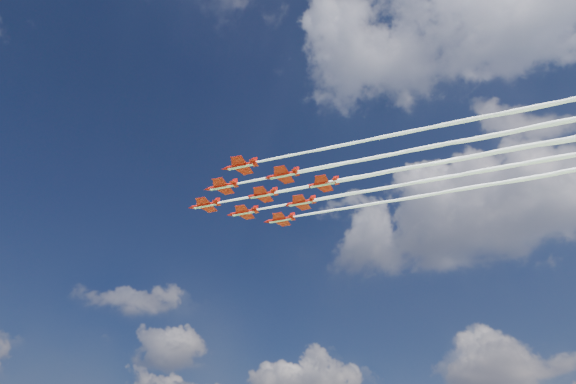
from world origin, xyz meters
name	(u,v)px	position (x,y,z in m)	size (l,w,h in m)	color
jet_lead	(435,163)	(40.08, 9.51, 85.53)	(133.67, 35.49, 2.48)	red
jet_row2_port	(469,140)	(50.41, 4.13, 85.53)	(133.67, 35.49, 2.48)	red
jet_row2_starb	(473,173)	(46.89, 18.97, 85.53)	(133.67, 35.49, 2.48)	red
jet_row3_port	(507,113)	(60.73, -1.26, 85.53)	(133.67, 35.49, 2.48)	red
jet_row3_centre	(508,150)	(57.22, 13.58, 85.53)	(133.67, 35.49, 2.48)	red
jet_row3_starb	(508,182)	(53.70, 28.42, 85.53)	(133.67, 35.49, 2.48)	red
jet_row4_port	(547,125)	(67.54, 8.19, 85.53)	(133.67, 35.49, 2.48)	red
jet_row4_starb	(544,160)	(64.03, 23.03, 85.53)	(133.67, 35.49, 2.48)	red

